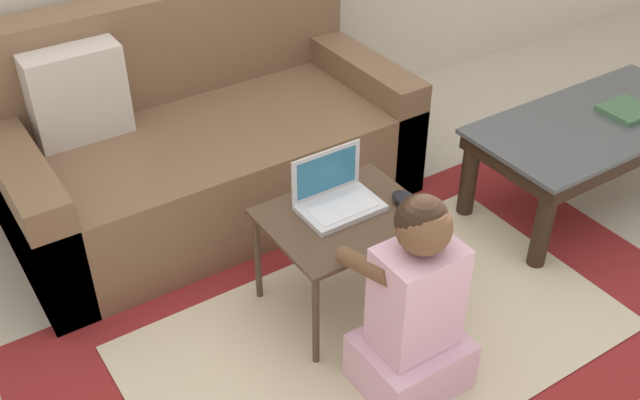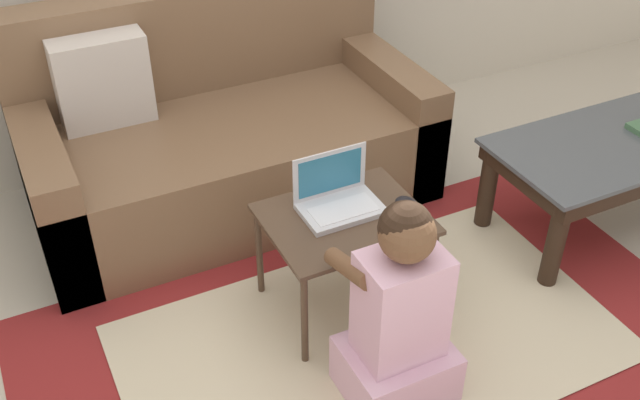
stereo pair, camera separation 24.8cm
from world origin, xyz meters
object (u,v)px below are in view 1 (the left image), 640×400
Objects in this scene: computer_mouse at (404,199)px; person_seated at (414,311)px; laptop at (337,199)px; couch at (200,142)px; laptop_desk at (345,226)px; book_on_table at (627,110)px; coffee_table at (595,133)px.

person_seated reaches higher than computer_mouse.
laptop is 0.37× the size of person_seated.
person_seated is at bearing -86.06° from couch.
laptop is at bearing 86.28° from laptop_desk.
laptop is (0.13, -0.82, 0.15)m from couch.
computer_mouse is 1.16m from book_on_table.
laptop reaches higher than computer_mouse.
person_seated reaches higher than laptop.
couch is at bearing 146.20° from coffee_table.
coffee_table is (1.35, -0.91, 0.05)m from couch.
book_on_table is at bearing 14.31° from person_seated.
couch is 8.42× the size of book_on_table.
person_seated reaches higher than book_on_table.
computer_mouse is at bearing 179.57° from book_on_table.
coffee_table is at bearing -33.80° from couch.
person_seated is at bearing -94.89° from laptop_desk.
computer_mouse is at bearing -178.94° from coffee_table.
coffee_table reaches higher than laptop_desk.
computer_mouse is at bearing -14.61° from laptop_desk.
book_on_table is (0.14, -0.03, 0.08)m from coffee_table.
couch is at bearing 98.18° from laptop_desk.
computer_mouse reaches higher than book_on_table.
laptop_desk is 5.27× the size of computer_mouse.
computer_mouse is at bearing 56.22° from person_seated.
person_seated is 1.45m from book_on_table.
book_on_table is (1.49, -0.93, 0.13)m from couch.
person_seated reaches higher than coffee_table.
laptop_desk is at bearing 165.39° from computer_mouse.
person_seated is 3.77× the size of book_on_table.
couch reaches higher than computer_mouse.
laptop_desk is 0.23m from computer_mouse.
computer_mouse reaches higher than laptop_desk.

